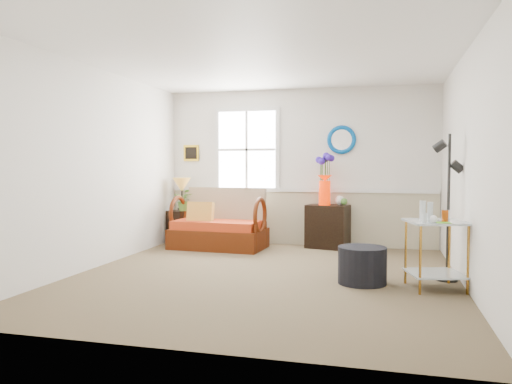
% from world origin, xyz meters
% --- Properties ---
extents(floor, '(4.50, 5.00, 0.01)m').
position_xyz_m(floor, '(0.00, 0.00, 0.00)').
color(floor, brown).
rests_on(floor, ground).
extents(ceiling, '(4.50, 5.00, 0.01)m').
position_xyz_m(ceiling, '(0.00, 0.00, 2.60)').
color(ceiling, white).
rests_on(ceiling, walls).
extents(walls, '(4.51, 5.01, 2.60)m').
position_xyz_m(walls, '(0.00, 0.00, 1.30)').
color(walls, silver).
rests_on(walls, floor).
extents(wainscot, '(4.46, 0.02, 0.90)m').
position_xyz_m(wainscot, '(0.00, 2.48, 0.45)').
color(wainscot, tan).
rests_on(wainscot, walls).
extents(chair_rail, '(4.46, 0.04, 0.06)m').
position_xyz_m(chair_rail, '(0.00, 2.47, 0.92)').
color(chair_rail, silver).
rests_on(chair_rail, walls).
extents(window, '(1.14, 0.06, 1.44)m').
position_xyz_m(window, '(-0.90, 2.47, 1.60)').
color(window, white).
rests_on(window, walls).
extents(picture, '(0.28, 0.03, 0.28)m').
position_xyz_m(picture, '(-1.92, 2.48, 1.55)').
color(picture, '#BC931C').
rests_on(picture, walls).
extents(mirror, '(0.47, 0.07, 0.47)m').
position_xyz_m(mirror, '(0.70, 2.48, 1.75)').
color(mirror, '#026CC8').
rests_on(mirror, walls).
extents(loveseat, '(1.52, 0.92, 0.96)m').
position_xyz_m(loveseat, '(-1.19, 1.80, 0.48)').
color(loveseat, '#4A1E07').
rests_on(loveseat, floor).
extents(throw_pillow, '(0.44, 0.13, 0.43)m').
position_xyz_m(throw_pillow, '(-1.46, 1.69, 0.53)').
color(throw_pillow, orange).
rests_on(throw_pillow, loveseat).
extents(lamp_stand, '(0.40, 0.40, 0.56)m').
position_xyz_m(lamp_stand, '(-2.02, 2.14, 0.28)').
color(lamp_stand, black).
rests_on(lamp_stand, floor).
extents(table_lamp, '(0.35, 0.35, 0.56)m').
position_xyz_m(table_lamp, '(-1.97, 2.16, 0.84)').
color(table_lamp, gold).
rests_on(table_lamp, lamp_stand).
extents(potted_plant, '(0.37, 0.40, 0.29)m').
position_xyz_m(potted_plant, '(-1.89, 2.11, 0.71)').
color(potted_plant, '#4B8232').
rests_on(potted_plant, lamp_stand).
extents(cabinet, '(0.72, 0.54, 0.70)m').
position_xyz_m(cabinet, '(0.51, 2.26, 0.35)').
color(cabinet, black).
rests_on(cabinet, floor).
extents(flower_vase, '(0.28, 0.28, 0.81)m').
position_xyz_m(flower_vase, '(0.46, 2.23, 1.10)').
color(flower_vase, red).
rests_on(flower_vase, cabinet).
extents(side_table, '(0.71, 0.71, 0.74)m').
position_xyz_m(side_table, '(1.93, -0.14, 0.37)').
color(side_table, '#A26E22').
rests_on(side_table, floor).
extents(tabletop_items, '(0.42, 0.42, 0.21)m').
position_xyz_m(tabletop_items, '(1.91, -0.19, 0.84)').
color(tabletop_items, silver).
rests_on(tabletop_items, side_table).
extents(floor_lamp, '(0.31, 0.31, 1.69)m').
position_xyz_m(floor_lamp, '(2.10, 0.31, 0.84)').
color(floor_lamp, black).
rests_on(floor_lamp, floor).
extents(ottoman, '(0.71, 0.71, 0.42)m').
position_xyz_m(ottoman, '(1.16, -0.09, 0.21)').
color(ottoman, black).
rests_on(ottoman, floor).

